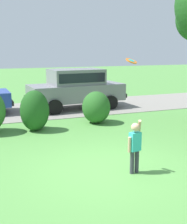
# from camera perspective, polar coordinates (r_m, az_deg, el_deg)

# --- Properties ---
(ground_plane) EXTENTS (80.00, 80.00, 0.00)m
(ground_plane) POSITION_cam_1_polar(r_m,az_deg,el_deg) (7.58, 2.57, -10.60)
(ground_plane) COLOR #518E42
(driveway_strip) EXTENTS (28.00, 4.40, 0.02)m
(driveway_strip) POSITION_cam_1_polar(r_m,az_deg,el_deg) (14.77, -9.75, 0.39)
(driveway_strip) COLOR gray
(driveway_strip) RESTS_ON ground
(shrub_centre) EXTENTS (1.03, 1.05, 1.45)m
(shrub_centre) POSITION_cam_1_polar(r_m,az_deg,el_deg) (11.04, -10.87, -0.02)
(shrub_centre) COLOR #1E511C
(shrub_centre) RESTS_ON ground
(shrub_centre_right) EXTENTS (1.09, 1.17, 1.25)m
(shrub_centre_right) POSITION_cam_1_polar(r_m,az_deg,el_deg) (11.95, 0.50, 0.89)
(shrub_centre_right) COLOR #286023
(shrub_centre_right) RESTS_ON ground
(parked_suv) EXTENTS (4.81, 2.33, 1.92)m
(parked_suv) POSITION_cam_1_polar(r_m,az_deg,el_deg) (14.80, -3.26, 4.75)
(parked_suv) COLOR gray
(parked_suv) RESTS_ON ground
(child_thrower) EXTENTS (0.43, 0.31, 1.29)m
(child_thrower) POSITION_cam_1_polar(r_m,az_deg,el_deg) (7.19, 7.73, -5.88)
(child_thrower) COLOR #383842
(child_thrower) RESTS_ON ground
(frisbee) EXTENTS (0.30, 0.27, 0.18)m
(frisbee) POSITION_cam_1_polar(r_m,az_deg,el_deg) (7.38, 7.07, 9.44)
(frisbee) COLOR orange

